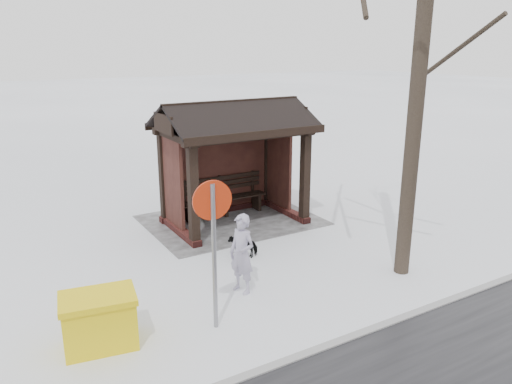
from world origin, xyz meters
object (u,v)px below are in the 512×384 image
grit_bin (99,320)px  road_sign (213,224)px  bus_shelter (231,137)px  pedestrian (242,254)px  dog (243,246)px

grit_bin → road_sign: size_ratio=0.49×
bus_shelter → pedestrian: bearing=64.8°
grit_bin → road_sign: road_sign is taller
bus_shelter → dog: bearing=68.0°
pedestrian → grit_bin: bearing=-99.2°
dog → road_sign: size_ratio=0.25×
bus_shelter → pedestrian: bus_shelter is taller
grit_bin → pedestrian: bearing=-161.3°
road_sign → grit_bin: bearing=-7.0°
dog → grit_bin: grit_bin is taller
dog → road_sign: (1.71, 2.14, 1.49)m
road_sign → bus_shelter: bearing=-115.3°
bus_shelter → pedestrian: (1.63, 3.47, -1.43)m
bus_shelter → grit_bin: 6.05m
bus_shelter → road_sign: bearing=59.0°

